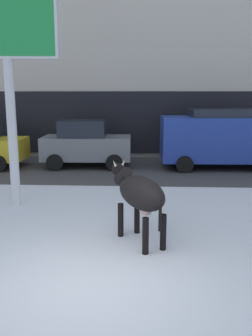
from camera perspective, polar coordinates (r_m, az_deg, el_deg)
name	(u,v)px	position (r m, az deg, el deg)	size (l,w,h in m)	color
ground_plane	(88,284)	(5.99, -5.93, -17.56)	(120.00, 120.00, 0.00)	white
road_strip	(123,168)	(14.42, -0.49, -0.06)	(60.00, 5.60, 0.01)	#423F3F
building_facade	(129,22)	(20.07, 0.52, 21.82)	(44.00, 6.10, 13.00)	beige
cow_black	(139,193)	(7.15, 2.09, -3.99)	(1.35, 1.83, 1.54)	black
billboard	(6,34)	(9.90, -18.21, 19.17)	(2.53, 0.37, 5.56)	silver
car_grey_hatchback	(86,144)	(14.76, -6.24, 3.77)	(3.55, 2.01, 1.86)	slate
car_blue_van	(221,137)	(14.83, 14.60, 4.73)	(4.66, 2.23, 2.32)	#233D9E
pedestrian_near_billboard	(111,137)	(17.52, -2.32, 4.90)	(0.36, 0.24, 1.73)	#282833
pedestrian_by_cars	(124,137)	(17.48, -0.25, 4.89)	(0.36, 0.24, 1.73)	#282833
pedestrian_far_left	(60,136)	(17.92, -10.24, 4.87)	(0.36, 0.24, 1.73)	#282833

